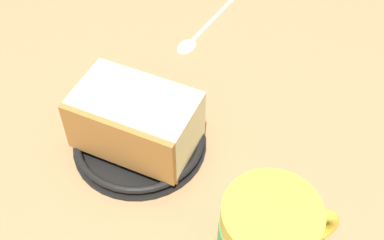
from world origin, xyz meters
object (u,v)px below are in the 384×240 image
at_px(cake_slice, 136,122).
at_px(tea_mug, 269,236).
at_px(small_plate, 140,141).
at_px(teaspoon, 197,33).

bearing_deg(cake_slice, tea_mug, -29.84).
xyz_separation_m(small_plate, tea_mug, (0.15, -0.09, 0.04)).
distance_m(cake_slice, tea_mug, 0.17).
xyz_separation_m(small_plate, teaspoon, (0.00, 0.19, -0.00)).
distance_m(small_plate, tea_mug, 0.18).
height_order(tea_mug, teaspoon, tea_mug).
relative_size(cake_slice, tea_mug, 1.30).
bearing_deg(small_plate, cake_slice, -96.58).
relative_size(small_plate, tea_mug, 1.43).
xyz_separation_m(cake_slice, teaspoon, (0.00, 0.19, -0.04)).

